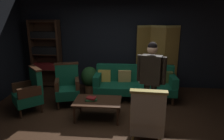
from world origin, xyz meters
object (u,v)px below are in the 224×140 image
velvet_couch (135,82)px  coffee_table (98,102)px  bookshelf (46,53)px  armchair_gilt_accent (147,117)px  book_green_cloth (91,100)px  folding_screen (157,57)px  armchair_wing_left (67,86)px  standing_figure (151,76)px  potted_plant (90,78)px  armchair_wing_right (30,91)px  book_red_leather (91,98)px

velvet_couch → coffee_table: 1.47m
bookshelf → armchair_gilt_accent: bookshelf is taller
coffee_table → armchair_gilt_accent: (0.99, -0.78, 0.12)m
coffee_table → book_green_cloth: bearing=-176.2°
folding_screen → armchair_gilt_accent: folding_screen is taller
bookshelf → velvet_couch: bookshelf is taller
coffee_table → armchair_wing_left: size_ratio=0.96×
standing_figure → potted_plant: bearing=136.1°
velvet_couch → coffee_table: (-0.81, -1.22, -0.08)m
book_green_cloth → velvet_couch: bearing=52.4°
bookshelf → book_green_cloth: size_ratio=8.22×
velvet_couch → book_green_cloth: 1.56m
armchair_wing_right → coffee_table: bearing=-7.1°
velvet_couch → book_green_cloth: (-0.95, -1.23, -0.02)m
folding_screen → standing_figure: folding_screen is taller
coffee_table → armchair_wing_right: armchair_wing_right is taller
bookshelf → potted_plant: bearing=-20.7°
velvet_couch → armchair_wing_left: size_ratio=2.04×
bookshelf → armchair_gilt_accent: size_ratio=1.97×
folding_screen → potted_plant: bearing=-162.0°
book_red_leather → standing_figure: bearing=-3.0°
folding_screen → coffee_table: folding_screen is taller
armchair_wing_right → standing_figure: standing_figure is taller
book_green_cloth → bookshelf: bearing=131.6°
bookshelf → armchair_wing_right: size_ratio=1.97×
coffee_table → standing_figure: 1.28m
bookshelf → coffee_table: bookshelf is taller
armchair_wing_left → book_red_leather: armchair_wing_left is taller
potted_plant → book_red_leather: (0.31, -1.43, 0.02)m
armchair_wing_left → standing_figure: standing_figure is taller
folding_screen → bookshelf: bearing=-178.6°
armchair_wing_left → potted_plant: bearing=61.5°
folding_screen → armchair_wing_left: folding_screen is taller
velvet_couch → book_red_leather: velvet_couch is taller
bookshelf → potted_plant: bookshelf is taller
velvet_couch → potted_plant: velvet_couch is taller
coffee_table → armchair_wing_left: 1.09m
potted_plant → book_red_leather: 1.46m
folding_screen → standing_figure: (-0.37, -2.12, 0.04)m
armchair_wing_right → bookshelf: bearing=99.0°
coffee_table → potted_plant: size_ratio=1.27×
bookshelf → book_red_leather: 2.70m
armchair_wing_right → book_red_leather: bearing=-8.2°
coffee_table → standing_figure: size_ratio=0.59×
standing_figure → book_green_cloth: size_ratio=6.83×
bookshelf → potted_plant: 1.66m
coffee_table → standing_figure: standing_figure is taller
velvet_couch → armchair_gilt_accent: armchair_gilt_accent is taller
armchair_gilt_accent → armchair_wing_right: 2.78m
book_green_cloth → armchair_wing_left: bearing=137.3°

